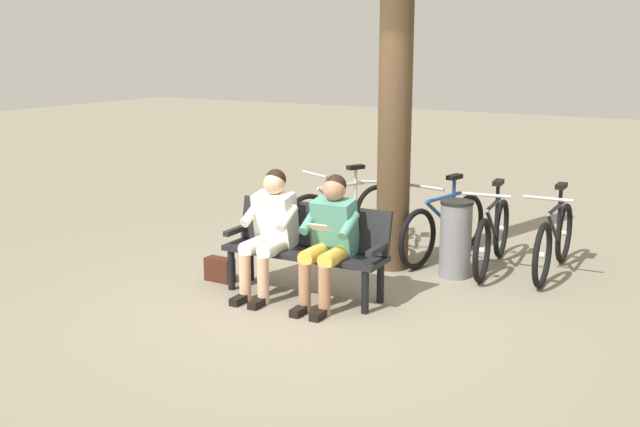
{
  "coord_description": "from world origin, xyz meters",
  "views": [
    {
      "loc": [
        -3.47,
        5.74,
        2.38
      ],
      "look_at": [
        0.21,
        -0.49,
        0.75
      ],
      "focal_mm": 42.88,
      "sensor_mm": 36.0,
      "label": 1
    }
  ],
  "objects_px": {
    "person_reading": "(330,234)",
    "tree_trunk": "(396,71)",
    "bicycle_silver": "(492,236)",
    "bicycle_orange": "(444,228)",
    "bicycle_green": "(384,220)",
    "bicycle_black": "(554,241)",
    "bicycle_purple": "(343,214)",
    "bench": "(308,243)",
    "person_companion": "(270,226)",
    "handbag": "(220,270)",
    "litter_bin": "(456,239)"
  },
  "relations": [
    {
      "from": "bicycle_black",
      "to": "person_companion",
      "type": "bearing_deg",
      "value": -49.04
    },
    {
      "from": "handbag",
      "to": "litter_bin",
      "type": "height_order",
      "value": "litter_bin"
    },
    {
      "from": "bench",
      "to": "bicycle_green",
      "type": "xyz_separation_m",
      "value": [
        0.07,
        -1.8,
        -0.15
      ]
    },
    {
      "from": "person_companion",
      "to": "bicycle_purple",
      "type": "relative_size",
      "value": 0.78
    },
    {
      "from": "handbag",
      "to": "bicycle_purple",
      "type": "relative_size",
      "value": 0.19
    },
    {
      "from": "bicycle_black",
      "to": "bicycle_purple",
      "type": "height_order",
      "value": "same"
    },
    {
      "from": "person_reading",
      "to": "bicycle_orange",
      "type": "bearing_deg",
      "value": -102.73
    },
    {
      "from": "bicycle_green",
      "to": "bicycle_purple",
      "type": "bearing_deg",
      "value": -118.33
    },
    {
      "from": "tree_trunk",
      "to": "bicycle_green",
      "type": "distance_m",
      "value": 1.87
    },
    {
      "from": "bicycle_black",
      "to": "litter_bin",
      "type": "bearing_deg",
      "value": -56.92
    },
    {
      "from": "person_reading",
      "to": "bicycle_orange",
      "type": "height_order",
      "value": "person_reading"
    },
    {
      "from": "bicycle_purple",
      "to": "bicycle_orange",
      "type": "bearing_deg",
      "value": 112.53
    },
    {
      "from": "bicycle_orange",
      "to": "tree_trunk",
      "type": "bearing_deg",
      "value": -20.36
    },
    {
      "from": "bench",
      "to": "bicycle_green",
      "type": "relative_size",
      "value": 1.04
    },
    {
      "from": "person_companion",
      "to": "bicycle_orange",
      "type": "relative_size",
      "value": 0.72
    },
    {
      "from": "bicycle_purple",
      "to": "bench",
      "type": "bearing_deg",
      "value": 43.91
    },
    {
      "from": "person_reading",
      "to": "bicycle_silver",
      "type": "height_order",
      "value": "person_reading"
    },
    {
      "from": "person_companion",
      "to": "bicycle_green",
      "type": "relative_size",
      "value": 0.77
    },
    {
      "from": "bicycle_purple",
      "to": "handbag",
      "type": "bearing_deg",
      "value": 15.05
    },
    {
      "from": "person_reading",
      "to": "tree_trunk",
      "type": "xyz_separation_m",
      "value": [
        0.01,
        -1.36,
        1.42
      ]
    },
    {
      "from": "person_companion",
      "to": "bicycle_purple",
      "type": "distance_m",
      "value": 2.07
    },
    {
      "from": "person_companion",
      "to": "person_reading",
      "type": "bearing_deg",
      "value": 179.95
    },
    {
      "from": "handbag",
      "to": "bicycle_orange",
      "type": "distance_m",
      "value": 2.54
    },
    {
      "from": "person_companion",
      "to": "tree_trunk",
      "type": "relative_size",
      "value": 0.29
    },
    {
      "from": "tree_trunk",
      "to": "bench",
      "type": "bearing_deg",
      "value": 75.18
    },
    {
      "from": "person_reading",
      "to": "bicycle_green",
      "type": "bearing_deg",
      "value": -81.04
    },
    {
      "from": "bench",
      "to": "bicycle_black",
      "type": "distance_m",
      "value": 2.63
    },
    {
      "from": "bicycle_orange",
      "to": "person_companion",
      "type": "bearing_deg",
      "value": -15.59
    },
    {
      "from": "bicycle_silver",
      "to": "bicycle_orange",
      "type": "xyz_separation_m",
      "value": [
        0.58,
        -0.09,
        0.0
      ]
    },
    {
      "from": "bicycle_black",
      "to": "bicycle_silver",
      "type": "distance_m",
      "value": 0.63
    },
    {
      "from": "bench",
      "to": "bicycle_purple",
      "type": "distance_m",
      "value": 1.96
    },
    {
      "from": "person_companion",
      "to": "bicycle_silver",
      "type": "distance_m",
      "value": 2.47
    },
    {
      "from": "bench",
      "to": "handbag",
      "type": "distance_m",
      "value": 1.06
    },
    {
      "from": "bicycle_black",
      "to": "person_reading",
      "type": "bearing_deg",
      "value": -39.6
    },
    {
      "from": "person_companion",
      "to": "litter_bin",
      "type": "distance_m",
      "value": 1.97
    },
    {
      "from": "bench",
      "to": "tree_trunk",
      "type": "height_order",
      "value": "tree_trunk"
    },
    {
      "from": "bicycle_black",
      "to": "bicycle_orange",
      "type": "bearing_deg",
      "value": -89.39
    },
    {
      "from": "bicycle_silver",
      "to": "bicycle_green",
      "type": "distance_m",
      "value": 1.33
    },
    {
      "from": "bicycle_silver",
      "to": "bicycle_orange",
      "type": "height_order",
      "value": "same"
    },
    {
      "from": "litter_bin",
      "to": "bicycle_green",
      "type": "distance_m",
      "value": 1.22
    },
    {
      "from": "handbag",
      "to": "bicycle_black",
      "type": "bearing_deg",
      "value": -145.44
    },
    {
      "from": "bench",
      "to": "bicycle_black",
      "type": "height_order",
      "value": "bicycle_black"
    },
    {
      "from": "person_reading",
      "to": "tree_trunk",
      "type": "distance_m",
      "value": 1.97
    },
    {
      "from": "handbag",
      "to": "tree_trunk",
      "type": "bearing_deg",
      "value": -134.26
    },
    {
      "from": "litter_bin",
      "to": "bicycle_purple",
      "type": "height_order",
      "value": "bicycle_purple"
    },
    {
      "from": "litter_bin",
      "to": "bicycle_purple",
      "type": "bearing_deg",
      "value": -19.97
    },
    {
      "from": "bicycle_black",
      "to": "bicycle_green",
      "type": "relative_size",
      "value": 1.08
    },
    {
      "from": "bench",
      "to": "bicycle_silver",
      "type": "distance_m",
      "value": 2.12
    },
    {
      "from": "bicycle_silver",
      "to": "bicycle_purple",
      "type": "distance_m",
      "value": 1.9
    },
    {
      "from": "person_reading",
      "to": "bicycle_silver",
      "type": "relative_size",
      "value": 0.72
    }
  ]
}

